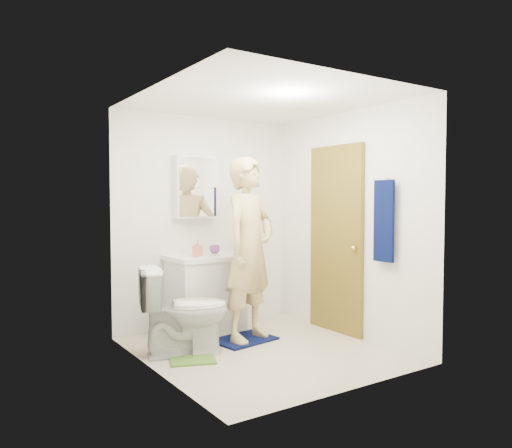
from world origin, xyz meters
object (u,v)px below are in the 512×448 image
(toilet, at_px, (184,310))
(man, at_px, (249,249))
(toothbrush_cup, at_px, (215,249))
(vanity_cabinet, at_px, (205,296))
(medicine_cabinet, at_px, (196,187))
(towel, at_px, (384,221))
(soap_dispenser, at_px, (197,248))

(toilet, relative_size, man, 0.45)
(toothbrush_cup, bearing_deg, toilet, -135.70)
(toothbrush_cup, bearing_deg, vanity_cabinet, -150.92)
(medicine_cabinet, distance_m, man, 1.04)
(towel, xyz_separation_m, toilet, (-1.72, 0.89, -0.83))
(toilet, distance_m, soap_dispenser, 0.83)
(vanity_cabinet, relative_size, medicine_cabinet, 1.14)
(toothbrush_cup, xyz_separation_m, man, (0.04, -0.66, 0.06))
(medicine_cabinet, bearing_deg, man, -75.13)
(soap_dispenser, distance_m, man, 0.59)
(soap_dispenser, bearing_deg, toothbrush_cup, 30.54)
(towel, xyz_separation_m, man, (-0.97, 0.92, -0.29))
(medicine_cabinet, xyz_separation_m, toothbrush_cup, (0.17, -0.13, -0.70))
(vanity_cabinet, bearing_deg, towel, -51.53)
(vanity_cabinet, height_order, medicine_cabinet, medicine_cabinet)
(vanity_cabinet, bearing_deg, soap_dispenser, -147.75)
(soap_dispenser, xyz_separation_m, man, (0.35, -0.48, 0.02))
(medicine_cabinet, bearing_deg, toilet, -123.21)
(toilet, bearing_deg, man, -70.59)
(towel, height_order, man, man)
(toilet, height_order, soap_dispenser, soap_dispenser)
(medicine_cabinet, relative_size, toothbrush_cup, 5.97)
(toilet, height_order, toothbrush_cup, toothbrush_cup)
(soap_dispenser, bearing_deg, towel, -46.59)
(medicine_cabinet, relative_size, toilet, 0.83)
(towel, relative_size, soap_dispenser, 4.50)
(toilet, distance_m, man, 0.92)
(vanity_cabinet, bearing_deg, toothbrush_cup, 29.08)
(man, bearing_deg, vanity_cabinet, 88.36)
(towel, bearing_deg, vanity_cabinet, 128.47)
(towel, bearing_deg, man, 136.57)
(toothbrush_cup, bearing_deg, soap_dispenser, -149.46)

